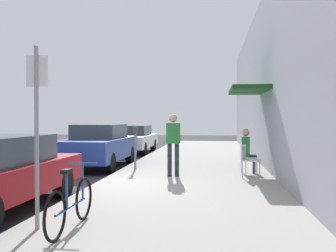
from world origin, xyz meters
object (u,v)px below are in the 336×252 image
parked_car_1 (99,145)px  cafe_chair_0 (248,159)px  bicycle_0 (71,204)px  cafe_chair_1 (246,156)px  street_sign (37,122)px  parking_meter (135,145)px  seated_patron_1 (248,149)px  pedestrian_standing (173,140)px  parked_car_2 (133,139)px

parked_car_1 → cafe_chair_0: size_ratio=5.06×
parked_car_1 → bicycle_0: (1.99, -7.52, -0.29)m
cafe_chair_1 → parked_car_1: bearing=161.2°
street_sign → bicycle_0: street_sign is taller
parked_car_1 → street_sign: 7.76m
parking_meter → cafe_chair_1: parking_meter is taller
bicycle_0 → seated_patron_1: (2.98, 5.85, 0.34)m
parking_meter → street_sign: street_sign is taller
street_sign → seated_patron_1: 6.88m
cafe_chair_1 → pedestrian_standing: bearing=-157.3°
parking_meter → cafe_chair_0: bearing=-20.4°
parked_car_2 → cafe_chair_1: (4.90, -7.15, -0.09)m
parking_meter → street_sign: 6.42m
parked_car_1 → bicycle_0: 7.79m
cafe_chair_1 → pedestrian_standing: 2.24m
cafe_chair_1 → pedestrian_standing: pedestrian_standing is taller
bicycle_0 → pedestrian_standing: 5.13m
parked_car_2 → cafe_chair_1: parked_car_2 is taller
parking_meter → pedestrian_standing: 1.90m
parked_car_1 → parked_car_2: size_ratio=1.00×
parked_car_2 → seated_patron_1: bearing=-55.2°
bicycle_0 → cafe_chair_0: (2.92, 5.09, 0.14)m
parking_meter → bicycle_0: bearing=-86.1°
cafe_chair_1 → seated_patron_1: (0.06, -0.00, 0.19)m
parking_meter → parked_car_2: bearing=103.1°
street_sign → bicycle_0: (0.49, 0.04, -1.16)m
parked_car_1 → bicycle_0: bearing=-75.2°
bicycle_0 → pedestrian_standing: size_ratio=1.01×
bicycle_0 → cafe_chair_1: bicycle_0 is taller
cafe_chair_0 → cafe_chair_1: (-0.00, 0.77, 0.00)m
cafe_chair_0 → pedestrian_standing: size_ratio=0.51×
parked_car_2 → pedestrian_standing: size_ratio=2.59×
seated_patron_1 → pedestrian_standing: pedestrian_standing is taller
parking_meter → pedestrian_standing: size_ratio=0.78×
parking_meter → cafe_chair_1: size_ratio=1.52×
cafe_chair_0 → parking_meter: bearing=159.6°
parked_car_2 → street_sign: (1.50, -13.04, 0.93)m
cafe_chair_0 → parked_car_2: bearing=121.8°
street_sign → pedestrian_standing: 5.26m
parked_car_2 → bicycle_0: (1.99, -13.00, -0.23)m
cafe_chair_1 → parked_car_2: bearing=124.4°
cafe_chair_0 → pedestrian_standing: (-2.01, -0.07, 0.50)m
street_sign → seated_patron_1: bearing=59.5°
parked_car_2 → parking_meter: (1.55, -6.67, 0.17)m
bicycle_0 → seated_patron_1: size_ratio=1.33×
bicycle_0 → pedestrian_standing: pedestrian_standing is taller
parked_car_1 → parking_meter: parked_car_1 is taller
parked_car_1 → cafe_chair_1: (4.90, -1.67, -0.15)m
parked_car_1 → street_sign: bearing=-78.8°
cafe_chair_1 → cafe_chair_0: bearing=-89.7°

